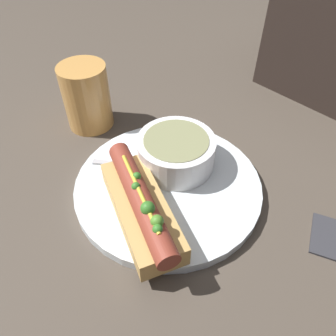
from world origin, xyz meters
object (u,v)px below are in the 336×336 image
Objects in this scene: hot_dog at (141,206)px; drinking_glass at (87,97)px; soup_bowl at (176,151)px; spoon at (173,169)px.

hot_dog is 0.24m from drinking_glass.
soup_bowl is 0.80× the size of spoon.
soup_bowl is at bearing 82.90° from spoon.
drinking_glass is at bearing 145.37° from spoon.
drinking_glass is at bearing -171.76° from soup_bowl.
drinking_glass reaches higher than hot_dog.
drinking_glass is (-0.19, -0.03, 0.01)m from soup_bowl.
hot_dog is 0.10m from spoon.
hot_dog reaches higher than spoon.
hot_dog is at bearing -17.90° from drinking_glass.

